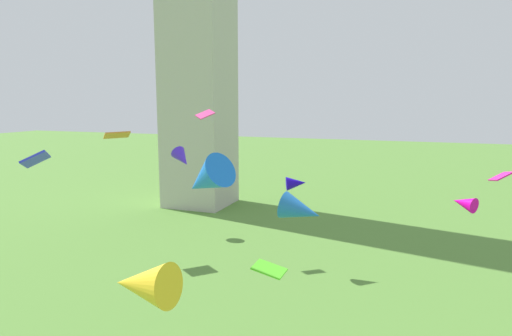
# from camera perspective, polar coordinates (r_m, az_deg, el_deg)

# --- Properties ---
(kite_flying_0) EXTENTS (2.29, 1.98, 1.84)m
(kite_flying_0) POSITION_cam_1_polar(r_m,az_deg,el_deg) (34.82, -9.56, 1.26)
(kite_flying_0) COLOR #4424E0
(kite_flying_1) EXTENTS (1.44, 1.02, 1.08)m
(kite_flying_1) POSITION_cam_1_polar(r_m,az_deg,el_deg) (13.51, 5.89, -5.48)
(kite_flying_1) COLOR blue
(kite_flying_2) EXTENTS (1.69, 1.59, 1.04)m
(kite_flying_2) POSITION_cam_1_polar(r_m,az_deg,el_deg) (29.28, 25.39, -4.13)
(kite_flying_2) COLOR #E305A7
(kite_flying_3) EXTENTS (1.48, 1.26, 0.93)m
(kite_flying_3) POSITION_cam_1_polar(r_m,az_deg,el_deg) (27.07, 5.23, -1.98)
(kite_flying_3) COLOR #1A06B9
(kite_flying_4) EXTENTS (1.92, 1.96, 0.56)m
(kite_flying_4) POSITION_cam_1_polar(r_m,az_deg,el_deg) (31.08, -17.62, 4.11)
(kite_flying_4) COLOR orange
(kite_flying_5) EXTENTS (1.28, 0.92, 0.40)m
(kite_flying_5) POSITION_cam_1_polar(r_m,az_deg,el_deg) (17.18, 1.73, -12.99)
(kite_flying_5) COLOR #56D627
(kite_flying_6) EXTENTS (2.79, 2.24, 2.21)m
(kite_flying_6) POSITION_cam_1_polar(r_m,az_deg,el_deg) (17.15, -6.56, -1.52)
(kite_flying_6) COLOR blue
(kite_flying_7) EXTENTS (0.84, 1.22, 0.59)m
(kite_flying_7) POSITION_cam_1_polar(r_m,az_deg,el_deg) (21.16, 29.22, -0.94)
(kite_flying_7) COLOR #E51B93
(kite_flying_8) EXTENTS (1.33, 1.29, 0.70)m
(kite_flying_8) POSITION_cam_1_polar(r_m,az_deg,el_deg) (30.24, -6.64, 6.96)
(kite_flying_8) COLOR #EB3A8A
(kite_flying_10) EXTENTS (2.38, 1.67, 1.74)m
(kite_flying_10) POSITION_cam_1_polar(r_m,az_deg,el_deg) (15.06, -14.56, -14.42)
(kite_flying_10) COLOR yellow
(kite_flying_11) EXTENTS (1.70, 1.95, 0.98)m
(kite_flying_11) POSITION_cam_1_polar(r_m,az_deg,el_deg) (21.49, -26.73, 1.01)
(kite_flying_11) COLOR #2F36E7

